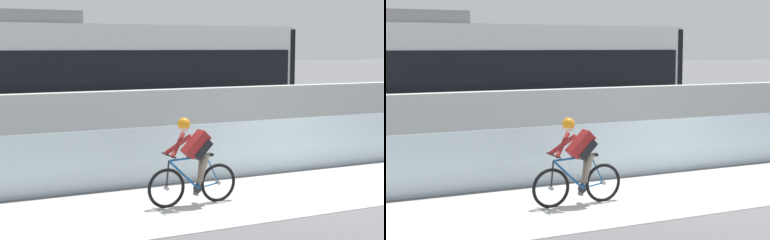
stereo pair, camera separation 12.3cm
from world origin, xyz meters
TOP-DOWN VIEW (x-y plane):
  - ground_plane at (0.00, 0.00)m, footprint 200.00×200.00m
  - bike_path_deck at (0.00, 0.00)m, footprint 32.00×3.20m
  - glass_parapet at (0.00, 1.85)m, footprint 32.00×0.05m
  - concrete_barrier_wall at (0.00, 3.65)m, footprint 32.00×0.36m
  - tram_rail_near at (0.00, 6.13)m, footprint 32.00×0.08m
  - tram_rail_far at (0.00, 7.57)m, footprint 32.00×0.08m
  - tram at (-2.37, 6.85)m, footprint 11.06×2.54m
  - cyclist_on_bike at (-3.03, 0.00)m, footprint 1.77×0.58m

SIDE VIEW (x-z plane):
  - ground_plane at x=0.00m, z-range 0.00..0.00m
  - tram_rail_near at x=0.00m, z-range 0.00..0.01m
  - tram_rail_far at x=0.00m, z-range 0.00..0.01m
  - bike_path_deck at x=0.00m, z-range 0.00..0.01m
  - glass_parapet at x=0.00m, z-range 0.00..1.22m
  - cyclist_on_bike at x=-3.03m, z-range -0.02..1.59m
  - concrete_barrier_wall at x=0.00m, z-range 0.00..1.85m
  - tram at x=-2.37m, z-range -0.01..3.80m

